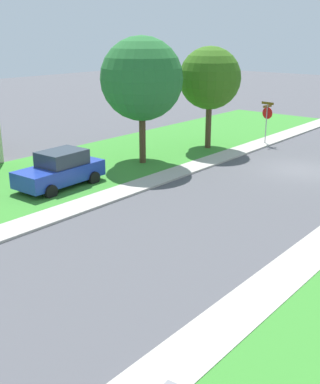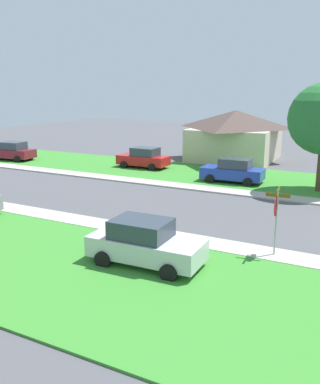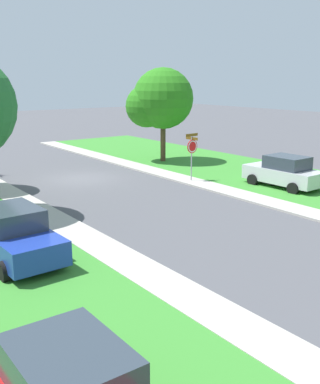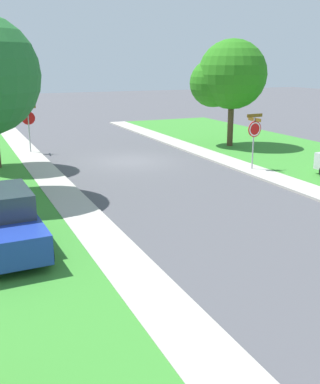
{
  "view_description": "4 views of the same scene",
  "coord_description": "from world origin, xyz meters",
  "px_view_note": "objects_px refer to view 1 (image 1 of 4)",
  "views": [
    {
      "loc": [
        -10.09,
        23.9,
        7.0
      ],
      "look_at": [
        0.7,
        10.94,
        1.4
      ],
      "focal_mm": 44.97,
      "sensor_mm": 36.0,
      "label": 1
    },
    {
      "loc": [
        -20.43,
        1.33,
        6.39
      ],
      "look_at": [
        -2.38,
        10.8,
        1.4
      ],
      "focal_mm": 39.01,
      "sensor_mm": 36.0,
      "label": 2
    },
    {
      "loc": [
        12.05,
        24.3,
        5.76
      ],
      "look_at": [
        1.54,
        10.0,
        1.4
      ],
      "focal_mm": 43.31,
      "sensor_mm": 36.0,
      "label": 3
    },
    {
      "loc": [
        8.36,
        22.99,
        5.12
      ],
      "look_at": [
        3.0,
        10.83,
        1.4
      ],
      "focal_mm": 43.41,
      "sensor_mm": 36.0,
      "label": 4
    }
  ],
  "objects_px": {
    "stop_sign_near_corner": "(267,116)",
    "tree_across_left": "(140,81)",
    "car_blue_far_down_street": "(60,170)",
    "tree_sidewalk_far": "(208,80)"
  },
  "relations": [
    {
      "from": "stop_sign_near_corner",
      "to": "tree_across_left",
      "type": "height_order",
      "value": "tree_across_left"
    },
    {
      "from": "stop_sign_near_corner",
      "to": "car_blue_far_down_street",
      "type": "bearing_deg",
      "value": 78.53
    },
    {
      "from": "car_blue_far_down_street",
      "to": "tree_sidewalk_far",
      "type": "height_order",
      "value": "tree_sidewalk_far"
    },
    {
      "from": "stop_sign_near_corner",
      "to": "tree_across_left",
      "type": "distance_m",
      "value": 9.66
    },
    {
      "from": "stop_sign_near_corner",
      "to": "tree_sidewalk_far",
      "type": "height_order",
      "value": "tree_sidewalk_far"
    },
    {
      "from": "stop_sign_near_corner",
      "to": "tree_sidewalk_far",
      "type": "distance_m",
      "value": 4.78
    },
    {
      "from": "car_blue_far_down_street",
      "to": "tree_across_left",
      "type": "xyz_separation_m",
      "value": [
        0.17,
        -5.89,
        3.65
      ]
    },
    {
      "from": "stop_sign_near_corner",
      "to": "car_blue_far_down_street",
      "type": "xyz_separation_m",
      "value": [
        2.97,
        14.64,
        -1.01
      ]
    },
    {
      "from": "car_blue_far_down_street",
      "to": "tree_across_left",
      "type": "bearing_deg",
      "value": -88.38
    },
    {
      "from": "tree_sidewalk_far",
      "to": "tree_across_left",
      "type": "bearing_deg",
      "value": 81.78
    }
  ]
}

